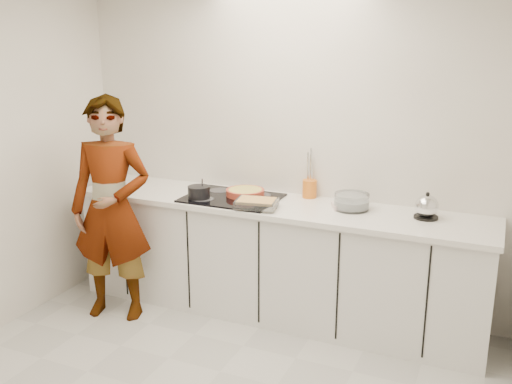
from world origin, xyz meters
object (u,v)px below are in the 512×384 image
at_px(utensil_crock, 310,189).
at_px(cook, 111,210).
at_px(saucepan, 199,192).
at_px(kettle, 427,207).
at_px(mixing_bowl, 352,202).
at_px(baking_dish, 257,203).
at_px(hob, 232,198).
at_px(tart_dish, 245,192).

xyz_separation_m(utensil_crock, cook, (-1.32, -0.78, -0.12)).
bearing_deg(saucepan, cook, -146.92).
distance_m(kettle, cook, 2.32).
bearing_deg(kettle, mixing_bowl, -179.90).
bearing_deg(baking_dish, cook, -162.84).
bearing_deg(hob, baking_dish, -30.55).
relative_size(tart_dish, utensil_crock, 2.54).
bearing_deg(baking_dish, mixing_bowl, 22.80).
bearing_deg(cook, hob, 17.45).
bearing_deg(utensil_crock, mixing_bowl, -25.37).
bearing_deg(tart_dish, hob, -131.74).
height_order(hob, mixing_bowl, mixing_bowl).
height_order(hob, cook, cook).
xyz_separation_m(saucepan, mixing_bowl, (1.14, 0.23, -0.01)).
height_order(tart_dish, baking_dish, baking_dish).
height_order(hob, baking_dish, baking_dish).
bearing_deg(mixing_bowl, baking_dish, -157.20).
relative_size(hob, baking_dish, 2.18).
bearing_deg(saucepan, baking_dish, -4.08).
relative_size(saucepan, cook, 0.12).
height_order(baking_dish, mixing_bowl, mixing_bowl).
bearing_deg(cook, kettle, -0.15).
bearing_deg(kettle, tart_dish, -179.30).
relative_size(saucepan, utensil_crock, 1.51).
xyz_separation_m(mixing_bowl, cook, (-1.70, -0.60, -0.10)).
bearing_deg(saucepan, utensil_crock, 28.76).
distance_m(tart_dish, baking_dish, 0.33).
distance_m(mixing_bowl, kettle, 0.53).
bearing_deg(utensil_crock, kettle, -11.23).
distance_m(tart_dish, cook, 1.04).
height_order(baking_dish, utensil_crock, utensil_crock).
xyz_separation_m(tart_dish, cook, (-0.85, -0.58, -0.09)).
bearing_deg(hob, kettle, 3.99).
xyz_separation_m(tart_dish, mixing_bowl, (0.85, 0.02, 0.01)).
bearing_deg(tart_dish, baking_dish, -50.36).
bearing_deg(saucepan, kettle, 7.96).
distance_m(tart_dish, mixing_bowl, 0.85).
xyz_separation_m(baking_dish, kettle, (1.17, 0.27, 0.03)).
xyz_separation_m(hob, saucepan, (-0.22, -0.13, 0.05)).
relative_size(mixing_bowl, cook, 0.19).
relative_size(tart_dish, mixing_bowl, 1.09).
height_order(mixing_bowl, cook, cook).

